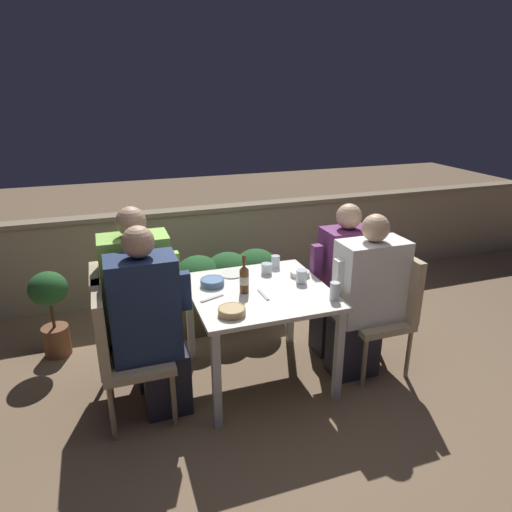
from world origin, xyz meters
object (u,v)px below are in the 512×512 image
person_white_polo (365,298)px  chair_right_far (363,285)px  chair_left_near (119,346)px  chair_left_far (115,322)px  chair_right_near (388,303)px  beer_bottle (244,279)px  person_navy_jumper (151,325)px  potted_plant (51,306)px  person_green_blouse (143,301)px  person_purple_stripe (341,280)px

person_white_polo → chair_right_far: person_white_polo is taller
chair_left_near → chair_left_far: (-0.01, 0.31, 0.00)m
chair_right_near → beer_bottle: (-1.05, 0.15, 0.28)m
person_navy_jumper → person_white_polo: 1.49m
chair_right_near → potted_plant: 2.55m
beer_bottle → potted_plant: size_ratio=0.38×
person_white_polo → beer_bottle: person_white_polo is taller
person_green_blouse → potted_plant: (-0.65, 0.63, -0.23)m
chair_left_near → chair_right_near: (1.89, -0.03, 0.00)m
chair_left_far → chair_right_near: size_ratio=1.00×
chair_left_near → chair_right_far: same height
potted_plant → person_green_blouse: bearing=-44.2°
person_purple_stripe → person_navy_jumper: bearing=-168.4°
person_navy_jumper → chair_left_near: bearing=180.0°
person_green_blouse → chair_right_far: (1.69, -0.01, -0.12)m
person_navy_jumper → chair_right_far: person_navy_jumper is taller
chair_left_far → chair_right_far: bearing=-0.3°
chair_left_far → person_white_polo: person_white_polo is taller
chair_right_far → beer_bottle: 1.09m
person_green_blouse → chair_right_near: bearing=-11.4°
person_white_polo → beer_bottle: size_ratio=4.58×
chair_left_near → beer_bottle: bearing=8.0°
chair_right_far → beer_bottle: bearing=-169.9°
chair_right_near → beer_bottle: bearing=172.0°
chair_left_far → person_white_polo: size_ratio=0.74×
chair_right_far → person_purple_stripe: (-0.20, 0.00, 0.08)m
chair_left_near → chair_right_far: 1.91m
chair_right_far → beer_bottle: size_ratio=3.40×
person_white_polo → beer_bottle: (-0.85, 0.15, 0.21)m
person_navy_jumper → chair_right_near: (1.69, -0.03, -0.11)m
chair_left_near → person_navy_jumper: person_navy_jumper is taller
person_purple_stripe → potted_plant: person_purple_stripe is taller
person_navy_jumper → person_purple_stripe: bearing=11.6°
beer_bottle → person_green_blouse: bearing=163.2°
person_green_blouse → beer_bottle: person_green_blouse is taller
person_navy_jumper → person_purple_stripe: size_ratio=1.06×
person_green_blouse → chair_right_far: bearing=-0.3°
chair_left_near → person_purple_stripe: person_purple_stripe is taller
chair_left_near → person_navy_jumper: (0.20, -0.00, 0.11)m
potted_plant → chair_right_near: bearing=-22.5°
chair_right_near → beer_bottle: 1.10m
person_white_polo → potted_plant: person_white_polo is taller
person_navy_jumper → potted_plant: 1.17m
chair_left_far → beer_bottle: (0.85, -0.20, 0.28)m
chair_right_near → chair_left_near: bearing=179.1°
chair_left_far → person_purple_stripe: size_ratio=0.75×
chair_left_near → person_green_blouse: bearing=59.1°
person_green_blouse → potted_plant: size_ratio=1.86×
chair_left_far → chair_right_far: size_ratio=1.00×
beer_bottle → person_navy_jumper: bearing=-169.6°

